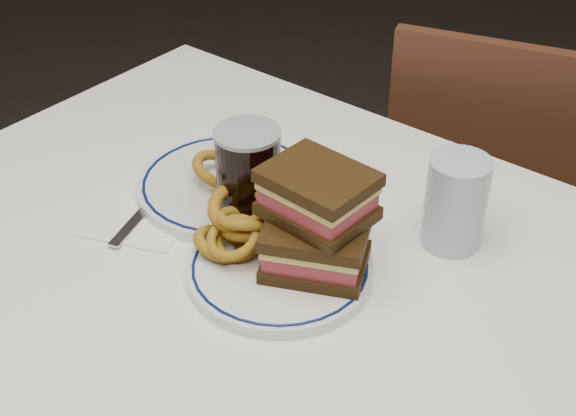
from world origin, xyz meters
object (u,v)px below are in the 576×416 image
Objects in this scene: chair_far at (488,197)px; main_plate at (280,269)px; far_plate at (229,185)px; reuben_sandwich at (317,221)px; beer_mug at (250,179)px.

chair_far is 3.56× the size of main_plate.
chair_far reaches higher than far_plate.
far_plate is (-0.18, 0.10, 0.00)m from main_plate.
beer_mug is at bearing 168.75° from reuben_sandwich.
beer_mug is (-0.10, 0.06, 0.07)m from main_plate.
chair_far is 0.78m from main_plate.
reuben_sandwich is 0.13m from beer_mug.
reuben_sandwich is (0.06, -0.69, 0.37)m from chair_far.
chair_far is 0.78m from reuben_sandwich.
beer_mug reaches higher than far_plate.
chair_far is at bearing 92.36° from main_plate.
reuben_sandwich is at bearing -17.66° from far_plate.
chair_far is 3.18× the size of far_plate.
reuben_sandwich is 1.07× the size of beer_mug.
reuben_sandwich is 0.23m from far_plate.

